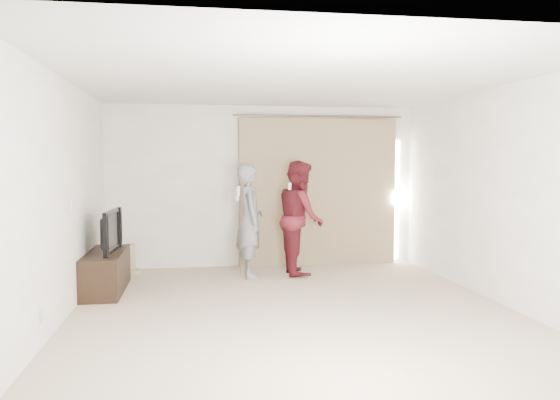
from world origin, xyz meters
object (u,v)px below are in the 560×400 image
(tv, at_px, (105,231))
(person_man, at_px, (250,221))
(person_woman, at_px, (300,217))
(tv_console, at_px, (106,272))

(tv, xyz_separation_m, person_man, (1.96, 0.62, 0.04))
(person_woman, bearing_deg, tv_console, -165.06)
(tv_console, relative_size, person_woman, 0.79)
(tv_console, relative_size, tv, 1.40)
(tv_console, height_order, tv, tv)
(person_man, bearing_deg, person_woman, 8.07)
(tv_console, bearing_deg, tv, 0.00)
(tv, bearing_deg, tv_console, 0.00)
(tv, distance_m, person_woman, 2.83)
(person_man, relative_size, person_woman, 0.97)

